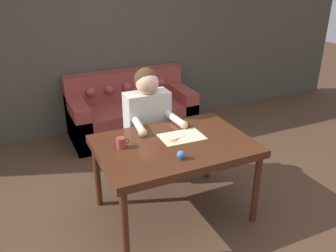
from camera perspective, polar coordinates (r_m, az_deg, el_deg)
The scene contains 9 objects.
ground_plane at distance 3.49m, azimuth 2.67°, elevation -13.55°, with size 16.00×16.00×0.00m, color #4C3323.
wall_back at distance 4.97m, azimuth -9.55°, elevation 14.13°, with size 8.00×0.06×2.60m.
dining_table at distance 3.13m, azimuth 1.01°, elevation -3.84°, with size 1.34×0.94×0.74m.
couch at distance 4.91m, azimuth -5.98°, elevation 2.17°, with size 1.65×0.78×0.85m.
person at distance 3.67m, azimuth -3.25°, elevation 0.38°, with size 0.49×0.61×1.24m.
pattern_paper_main at distance 3.20m, azimuth 2.22°, elevation -1.73°, with size 0.40×0.28×0.00m.
scissors at distance 3.14m, azimuth 1.36°, elevation -2.21°, with size 0.20×0.13×0.01m.
mug at distance 3.02m, azimuth -7.54°, elevation -2.68°, with size 0.11×0.08×0.09m.
pin_cushion at distance 2.82m, azimuth 2.11°, elevation -4.71°, with size 0.07×0.07×0.07m.
Camera 1 is at (-1.30, -2.44, 2.13)m, focal length 38.00 mm.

